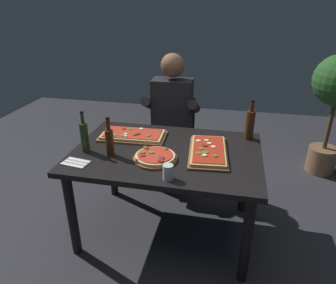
% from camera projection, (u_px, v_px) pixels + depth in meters
% --- Properties ---
extents(ground_plane, '(6.40, 6.40, 0.00)m').
position_uv_depth(ground_plane, '(167.00, 228.00, 2.64)').
color(ground_plane, '#2D2D33').
extents(dining_table, '(1.40, 0.96, 0.74)m').
position_uv_depth(dining_table, '(167.00, 162.00, 2.36)').
color(dining_table, black).
rests_on(dining_table, ground_plane).
extents(pizza_rectangular_front, '(0.55, 0.30, 0.05)m').
position_uv_depth(pizza_rectangular_front, '(133.00, 135.00, 2.54)').
color(pizza_rectangular_front, brown).
rests_on(pizza_rectangular_front, dining_table).
extents(pizza_rectangular_left, '(0.33, 0.55, 0.05)m').
position_uv_depth(pizza_rectangular_left, '(208.00, 151.00, 2.27)').
color(pizza_rectangular_left, brown).
rests_on(pizza_rectangular_left, dining_table).
extents(pizza_round_far, '(0.31, 0.31, 0.05)m').
position_uv_depth(pizza_round_far, '(155.00, 157.00, 2.19)').
color(pizza_round_far, brown).
rests_on(pizza_round_far, dining_table).
extents(wine_bottle_dark, '(0.06, 0.06, 0.29)m').
position_uv_depth(wine_bottle_dark, '(110.00, 141.00, 2.21)').
color(wine_bottle_dark, '#47230F').
rests_on(wine_bottle_dark, dining_table).
extents(oil_bottle_amber, '(0.06, 0.06, 0.32)m').
position_uv_depth(oil_bottle_amber, '(85.00, 136.00, 2.27)').
color(oil_bottle_amber, '#233819').
rests_on(oil_bottle_amber, dining_table).
extents(vinegar_bottle_green, '(0.07, 0.07, 0.33)m').
position_uv_depth(vinegar_bottle_green, '(250.00, 124.00, 2.47)').
color(vinegar_bottle_green, '#47230F').
rests_on(vinegar_bottle_green, dining_table).
extents(tumbler_near_camera, '(0.07, 0.07, 0.10)m').
position_uv_depth(tumbler_near_camera, '(168.00, 172.00, 1.95)').
color(tumbler_near_camera, silver).
rests_on(tumbler_near_camera, dining_table).
extents(napkin_cutlery_set, '(0.19, 0.13, 0.01)m').
position_uv_depth(napkin_cutlery_set, '(76.00, 163.00, 2.15)').
color(napkin_cutlery_set, white).
rests_on(napkin_cutlery_set, dining_table).
extents(diner_chair, '(0.44, 0.44, 0.87)m').
position_uv_depth(diner_chair, '(174.00, 135.00, 3.21)').
color(diner_chair, black).
rests_on(diner_chair, ground_plane).
extents(seated_diner, '(0.53, 0.41, 1.33)m').
position_uv_depth(seated_diner, '(171.00, 116.00, 3.00)').
color(seated_diner, '#23232D').
rests_on(seated_diner, ground_plane).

